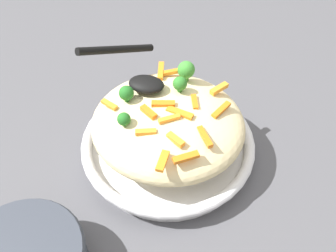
# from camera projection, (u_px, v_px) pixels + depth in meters

# --- Properties ---
(ground_plane) EXTENTS (2.40, 2.40, 0.00)m
(ground_plane) POSITION_uv_depth(u_px,v_px,m) (168.00, 152.00, 0.61)
(ground_plane) COLOR #4C4C51
(serving_bowl) EXTENTS (0.28, 0.28, 0.04)m
(serving_bowl) POSITION_uv_depth(u_px,v_px,m) (168.00, 144.00, 0.59)
(serving_bowl) COLOR silver
(serving_bowl) RESTS_ON ground_plane
(pasta_mound) EXTENTS (0.24, 0.23, 0.08)m
(pasta_mound) POSITION_uv_depth(u_px,v_px,m) (168.00, 124.00, 0.55)
(pasta_mound) COLOR beige
(pasta_mound) RESTS_ON serving_bowl
(carrot_piece_0) EXTENTS (0.02, 0.04, 0.01)m
(carrot_piece_0) POSITION_uv_depth(u_px,v_px,m) (161.00, 71.00, 0.59)
(carrot_piece_0) COLOR orange
(carrot_piece_0) RESTS_ON pasta_mound
(carrot_piece_1) EXTENTS (0.03, 0.02, 0.01)m
(carrot_piece_1) POSITION_uv_depth(u_px,v_px,m) (149.00, 112.00, 0.52)
(carrot_piece_1) COLOR orange
(carrot_piece_1) RESTS_ON pasta_mound
(carrot_piece_2) EXTENTS (0.03, 0.02, 0.01)m
(carrot_piece_2) POSITION_uv_depth(u_px,v_px,m) (176.00, 140.00, 0.49)
(carrot_piece_2) COLOR orange
(carrot_piece_2) RESTS_ON pasta_mound
(carrot_piece_3) EXTENTS (0.03, 0.03, 0.01)m
(carrot_piece_3) POSITION_uv_depth(u_px,v_px,m) (219.00, 88.00, 0.56)
(carrot_piece_3) COLOR orange
(carrot_piece_3) RESTS_ON pasta_mound
(carrot_piece_4) EXTENTS (0.03, 0.03, 0.01)m
(carrot_piece_4) POSITION_uv_depth(u_px,v_px,m) (205.00, 137.00, 0.49)
(carrot_piece_4) COLOR orange
(carrot_piece_4) RESTS_ON pasta_mound
(carrot_piece_5) EXTENTS (0.03, 0.03, 0.01)m
(carrot_piece_5) POSITION_uv_depth(u_px,v_px,m) (186.00, 157.00, 0.47)
(carrot_piece_5) COLOR orange
(carrot_piece_5) RESTS_ON pasta_mound
(carrot_piece_6) EXTENTS (0.03, 0.02, 0.01)m
(carrot_piece_6) POSITION_uv_depth(u_px,v_px,m) (109.00, 104.00, 0.54)
(carrot_piece_6) COLOR orange
(carrot_piece_6) RESTS_ON pasta_mound
(carrot_piece_7) EXTENTS (0.03, 0.02, 0.01)m
(carrot_piece_7) POSITION_uv_depth(u_px,v_px,m) (169.00, 119.00, 0.51)
(carrot_piece_7) COLOR orange
(carrot_piece_7) RESTS_ON pasta_mound
(carrot_piece_8) EXTENTS (0.04, 0.02, 0.01)m
(carrot_piece_8) POSITION_uv_depth(u_px,v_px,m) (180.00, 113.00, 0.52)
(carrot_piece_8) COLOR orange
(carrot_piece_8) RESTS_ON pasta_mound
(carrot_piece_9) EXTENTS (0.04, 0.03, 0.01)m
(carrot_piece_9) POSITION_uv_depth(u_px,v_px,m) (175.00, 71.00, 0.59)
(carrot_piece_9) COLOR orange
(carrot_piece_9) RESTS_ON pasta_mound
(carrot_piece_10) EXTENTS (0.04, 0.02, 0.01)m
(carrot_piece_10) POSITION_uv_depth(u_px,v_px,m) (164.00, 102.00, 0.53)
(carrot_piece_10) COLOR orange
(carrot_piece_10) RESTS_ON pasta_mound
(carrot_piece_11) EXTENTS (0.03, 0.02, 0.01)m
(carrot_piece_11) POSITION_uv_depth(u_px,v_px,m) (146.00, 132.00, 0.50)
(carrot_piece_11) COLOR orange
(carrot_piece_11) RESTS_ON pasta_mound
(carrot_piece_12) EXTENTS (0.02, 0.03, 0.01)m
(carrot_piece_12) POSITION_uv_depth(u_px,v_px,m) (195.00, 102.00, 0.53)
(carrot_piece_12) COLOR orange
(carrot_piece_12) RESTS_ON pasta_mound
(carrot_piece_13) EXTENTS (0.01, 0.03, 0.01)m
(carrot_piece_13) POSITION_uv_depth(u_px,v_px,m) (163.00, 161.00, 0.46)
(carrot_piece_13) COLOR orange
(carrot_piece_13) RESTS_ON pasta_mound
(carrot_piece_14) EXTENTS (0.02, 0.04, 0.01)m
(carrot_piece_14) POSITION_uv_depth(u_px,v_px,m) (221.00, 110.00, 0.53)
(carrot_piece_14) COLOR orange
(carrot_piece_14) RESTS_ON pasta_mound
(broccoli_floret_0) EXTENTS (0.02, 0.02, 0.03)m
(broccoli_floret_0) POSITION_uv_depth(u_px,v_px,m) (126.00, 95.00, 0.53)
(broccoli_floret_0) COLOR #205B1C
(broccoli_floret_0) RESTS_ON pasta_mound
(broccoli_floret_1) EXTENTS (0.03, 0.03, 0.03)m
(broccoli_floret_1) POSITION_uv_depth(u_px,v_px,m) (186.00, 70.00, 0.57)
(broccoli_floret_1) COLOR #377928
(broccoli_floret_1) RESTS_ON pasta_mound
(broccoli_floret_2) EXTENTS (0.02, 0.02, 0.02)m
(broccoli_floret_2) POSITION_uv_depth(u_px,v_px,m) (124.00, 119.00, 0.50)
(broccoli_floret_2) COLOR #205B1C
(broccoli_floret_2) RESTS_ON pasta_mound
(broccoli_floret_3) EXTENTS (0.02, 0.02, 0.03)m
(broccoli_floret_3) POSITION_uv_depth(u_px,v_px,m) (180.00, 84.00, 0.54)
(broccoli_floret_3) COLOR #296820
(broccoli_floret_3) RESTS_ON pasta_mound
(serving_spoon) EXTENTS (0.13, 0.13, 0.07)m
(serving_spoon) POSITION_uv_depth(u_px,v_px,m) (136.00, 72.00, 0.55)
(serving_spoon) COLOR black
(serving_spoon) RESTS_ON pasta_mound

